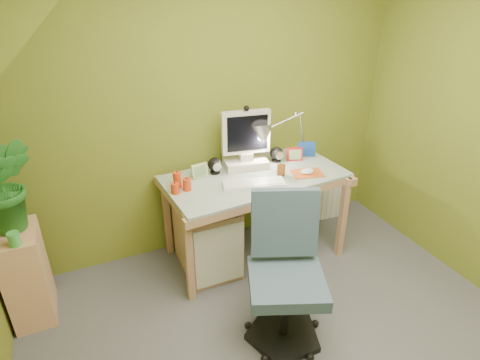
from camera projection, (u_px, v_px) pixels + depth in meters
name	position (u px, v px, depth m)	size (l,w,h in m)	color
wall_back	(209.00, 107.00, 3.09)	(3.20, 0.01, 2.40)	olive
slope_ceiling	(60.00, 78.00, 1.13)	(1.10, 3.20, 1.10)	white
desk	(254.00, 216.00, 3.25)	(1.38, 0.69, 0.74)	tan
monitor	(246.00, 136.00, 3.12)	(0.38, 0.22, 0.51)	silver
speaker_left	(215.00, 165.00, 3.09)	(0.11, 0.11, 0.13)	black
speaker_right	(276.00, 154.00, 3.28)	(0.11, 0.11, 0.13)	black
keyboard	(254.00, 183.00, 2.94)	(0.45, 0.14, 0.02)	white
mousepad	(307.00, 173.00, 3.11)	(0.24, 0.17, 0.01)	#C6541E
mouse	(307.00, 171.00, 3.10)	(0.11, 0.07, 0.04)	white
amber_tumbler	(281.00, 170.00, 3.07)	(0.07, 0.07, 0.08)	#8C4B14
candle_cluster	(179.00, 182.00, 2.85)	(0.16, 0.14, 0.12)	red
photo_frame_red	(295.00, 154.00, 3.31)	(0.13, 0.02, 0.11)	#B31316
photo_frame_blue	(307.00, 149.00, 3.39)	(0.14, 0.02, 0.12)	#163F9B
photo_frame_green	(200.00, 171.00, 3.03)	(0.13, 0.02, 0.11)	#C1D693
desk_lamp	(296.00, 124.00, 3.26)	(0.55, 0.24, 0.59)	silver
side_ledge	(27.00, 275.00, 2.66)	(0.25, 0.38, 0.67)	tan
potted_plant	(6.00, 186.00, 2.42)	(0.34, 0.27, 0.61)	#246722
green_cup	(14.00, 239.00, 2.37)	(0.07, 0.07, 0.09)	green
task_chair	(287.00, 281.00, 2.42)	(0.52, 0.52, 0.93)	#384D5C
radiator	(322.00, 199.00, 3.86)	(0.37, 0.15, 0.37)	silver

